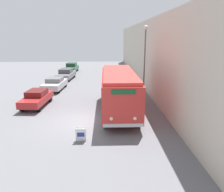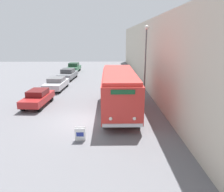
{
  "view_description": "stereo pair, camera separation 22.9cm",
  "coord_description": "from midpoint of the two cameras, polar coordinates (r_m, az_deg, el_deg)",
  "views": [
    {
      "loc": [
        1.7,
        -14.71,
        5.84
      ],
      "look_at": [
        2.18,
        -0.06,
        1.9
      ],
      "focal_mm": 35.0,
      "sensor_mm": 36.0,
      "label": 1
    },
    {
      "loc": [
        1.93,
        -14.71,
        5.84
      ],
      "look_at": [
        2.18,
        -0.06,
        1.9
      ],
      "focal_mm": 35.0,
      "sensor_mm": 36.0,
      "label": 2
    }
  ],
  "objects": [
    {
      "name": "parked_car_far",
      "position": [
        32.09,
        -12.12,
        5.62
      ],
      "size": [
        2.32,
        4.93,
        1.51
      ],
      "rotation": [
        0.0,
        0.0,
        -0.09
      ],
      "color": "black",
      "rests_on": "ground_plane"
    },
    {
      "name": "vintage_bus",
      "position": [
        17.4,
        1.36,
        1.81
      ],
      "size": [
        2.61,
        9.23,
        3.24
      ],
      "color": "black",
      "rests_on": "ground_plane"
    },
    {
      "name": "building_wall_right",
      "position": [
        25.21,
        8.77,
        10.35
      ],
      "size": [
        0.3,
        60.0,
        7.68
      ],
      "color": "beige",
      "rests_on": "ground_plane"
    },
    {
      "name": "parked_car_mid",
      "position": [
        25.91,
        -14.95,
        3.15
      ],
      "size": [
        2.25,
        4.61,
        1.39
      ],
      "rotation": [
        0.0,
        0.0,
        -0.07
      ],
      "color": "black",
      "rests_on": "ground_plane"
    },
    {
      "name": "streetlamp",
      "position": [
        19.17,
        8.21,
        10.55
      ],
      "size": [
        0.36,
        0.36,
        6.81
      ],
      "color": "#595E60",
      "rests_on": "ground_plane"
    },
    {
      "name": "parked_car_near",
      "position": [
        20.16,
        -19.37,
        -0.45
      ],
      "size": [
        1.99,
        4.36,
        1.42
      ],
      "rotation": [
        0.0,
        0.0,
        -0.07
      ],
      "color": "black",
      "rests_on": "ground_plane"
    },
    {
      "name": "parked_car_distant",
      "position": [
        39.09,
        -10.68,
        7.38
      ],
      "size": [
        2.08,
        4.42,
        1.54
      ],
      "rotation": [
        0.0,
        0.0,
        -0.06
      ],
      "color": "black",
      "rests_on": "ground_plane"
    },
    {
      "name": "sign_board",
      "position": [
        12.98,
        -8.63,
        -9.93
      ],
      "size": [
        0.61,
        0.31,
        0.81
      ],
      "color": "gray",
      "rests_on": "ground_plane"
    },
    {
      "name": "ground_plane",
      "position": [
        15.93,
        -8.33,
        -6.61
      ],
      "size": [
        80.0,
        80.0,
        0.0
      ],
      "primitive_type": "plane",
      "color": "slate"
    }
  ]
}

